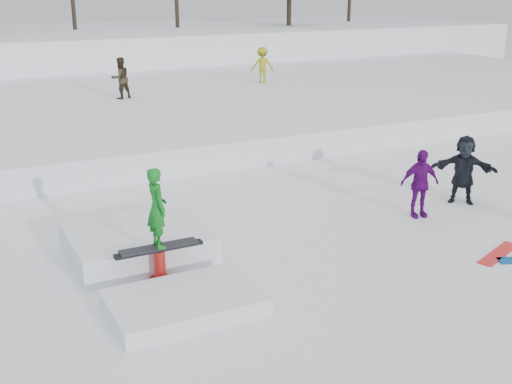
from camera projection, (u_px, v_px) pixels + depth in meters
name	position (u px, v px, depth m)	size (l,w,h in m)	color
ground	(282.00, 287.00, 11.22)	(120.00, 120.00, 0.00)	white
snow_berm	(25.00, 54.00, 36.28)	(60.00, 14.00, 2.40)	white
snow_midrise	(80.00, 110.00, 24.66)	(50.00, 18.00, 0.80)	white
walker_olive	(120.00, 78.00, 24.45)	(0.76, 0.59, 1.57)	#2D2417
walker_ygreen	(262.00, 65.00, 28.21)	(1.02, 0.58, 1.57)	#949314
spectator_purple	(420.00, 183.00, 14.39)	(0.91, 0.38, 1.56)	#520866
spectator_dark	(464.00, 170.00, 15.30)	(1.53, 0.49, 1.65)	black
loose_board_red	(499.00, 254.00, 12.58)	(1.40, 0.28, 0.03)	red
jib_rail_feature	(150.00, 254.00, 11.83)	(2.60, 4.40, 2.11)	white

